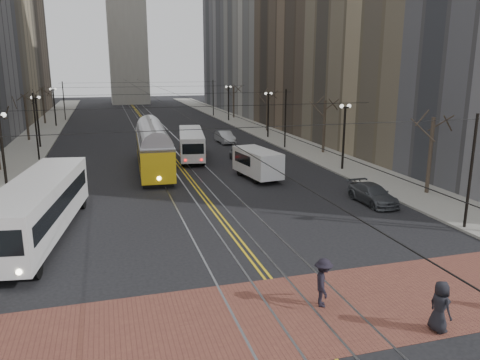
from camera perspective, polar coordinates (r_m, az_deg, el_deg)
ground at (r=21.79m, az=2.62°, el=-10.92°), size 260.00×260.00×0.00m
sidewalk_left at (r=64.94m, az=-23.59°, el=4.61°), size 5.00×140.00×0.15m
sidewalk_right at (r=67.85m, az=2.48°, el=6.09°), size 5.00×140.00×0.15m
crosswalk_band at (r=18.47m, az=6.75°, el=-15.82°), size 25.00×6.00×0.01m
streetcar_rails at (r=64.70m, az=-10.28°, el=5.45°), size 4.80×130.00×0.02m
centre_lines at (r=64.70m, az=-10.28°, el=5.45°), size 0.42×130.00×0.01m
building_right_mid at (r=72.62m, az=10.74°, el=19.77°), size 16.00×20.00×34.00m
building_right_far at (r=110.04m, az=0.91°, el=19.42°), size 16.00×20.00×40.00m
lamp_posts at (r=48.33m, az=-8.36°, el=6.12°), size 27.60×57.20×5.60m
street_trees at (r=54.73m, az=-9.31°, el=6.96°), size 31.68×53.28×5.60m
trolley_wires at (r=54.22m, az=-9.30°, el=7.93°), size 25.96×120.00×6.60m
transit_bus at (r=27.29m, az=-23.26°, el=-3.33°), size 4.54×13.10×3.21m
streetcar at (r=42.25m, az=-10.53°, el=3.37°), size 3.25×14.12×3.30m
rear_bus at (r=47.61m, az=-5.95°, el=4.31°), size 3.77×10.60×2.71m
cargo_van at (r=38.47m, az=2.13°, el=1.91°), size 2.85×5.71×2.42m
sedan_grey at (r=46.05m, az=-0.09°, el=3.20°), size 1.91×4.02×1.33m
sedan_silver at (r=56.75m, az=-1.86°, el=5.25°), size 1.77×4.47×1.45m
sedan_parked at (r=32.89m, az=15.87°, el=-1.67°), size 1.88×4.48×1.29m
pedestrian_a at (r=18.23m, az=23.21°, el=-13.99°), size 0.67×0.96×1.87m
pedestrian_d at (r=18.69m, az=10.11°, el=-12.20°), size 1.10×1.42×1.94m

